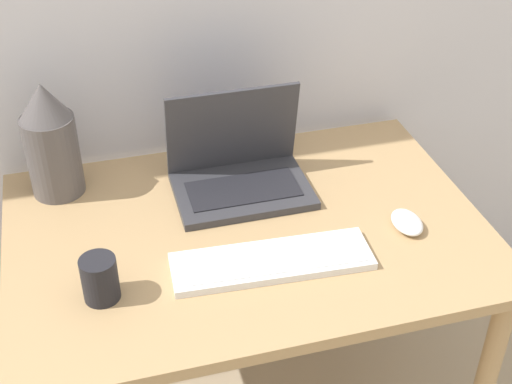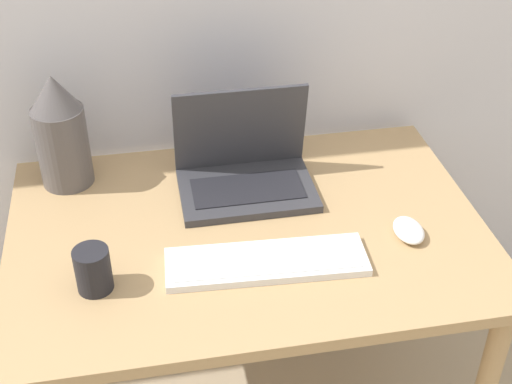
# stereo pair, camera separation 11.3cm
# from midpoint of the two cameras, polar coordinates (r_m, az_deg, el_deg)

# --- Properties ---
(desk) EXTENTS (1.12, 0.77, 0.72)m
(desk) POSITION_cam_midpoint_polar(r_m,az_deg,el_deg) (1.74, 1.19, -5.22)
(desk) COLOR tan
(desk) RESTS_ON ground_plane
(laptop) EXTENTS (0.34, 0.24, 0.25)m
(laptop) POSITION_cam_midpoint_polar(r_m,az_deg,el_deg) (1.79, 0.88, 1.90)
(laptop) COLOR #333338
(laptop) RESTS_ON desk
(keyboard) EXTENTS (0.45, 0.16, 0.02)m
(keyboard) POSITION_cam_midpoint_polar(r_m,az_deg,el_deg) (1.57, 2.93, -5.65)
(keyboard) COLOR white
(keyboard) RESTS_ON desk
(mouse) EXTENTS (0.07, 0.10, 0.03)m
(mouse) POSITION_cam_midpoint_polar(r_m,az_deg,el_deg) (1.70, 14.00, -3.03)
(mouse) COLOR white
(mouse) RESTS_ON desk
(vase) EXTENTS (0.13, 0.13, 0.30)m
(vase) POSITION_cam_midpoint_polar(r_m,az_deg,el_deg) (1.81, -13.66, 4.65)
(vase) COLOR #514C4C
(vase) RESTS_ON desk
(mug) EXTENTS (0.08, 0.08, 0.10)m
(mug) POSITION_cam_midpoint_polar(r_m,az_deg,el_deg) (1.51, -10.82, -6.19)
(mug) COLOR black
(mug) RESTS_ON desk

